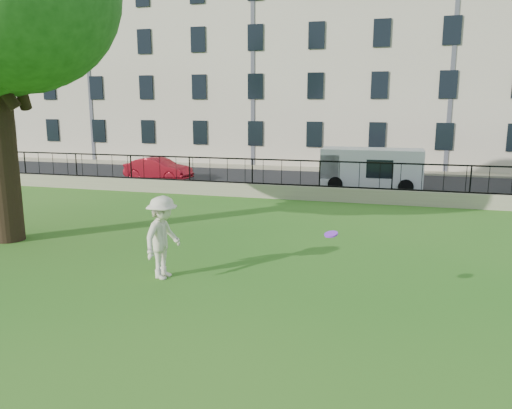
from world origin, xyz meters
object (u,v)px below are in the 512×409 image
(frisbee, at_px, (331,234))
(white_van, at_px, (371,169))
(man, at_px, (163,237))
(red_sedan, at_px, (158,169))

(frisbee, distance_m, white_van, 14.99)
(man, relative_size, white_van, 0.42)
(white_van, bearing_deg, man, -106.68)
(man, height_order, white_van, white_van)
(frisbee, distance_m, red_sedan, 18.74)
(frisbee, bearing_deg, red_sedan, 126.87)
(white_van, bearing_deg, red_sedan, 179.56)
(frisbee, relative_size, red_sedan, 0.07)
(red_sedan, bearing_deg, frisbee, -136.81)
(man, height_order, frisbee, man)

